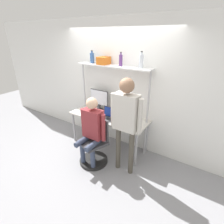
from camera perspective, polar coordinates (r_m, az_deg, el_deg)
ground_plane at (r=3.91m, az=-4.01°, el=-13.21°), size 12.00×12.00×0.00m
wall_back at (r=3.82m, az=1.75°, el=8.66°), size 8.00×0.06×2.70m
desk at (r=3.79m, az=-1.18°, el=-2.47°), size 1.73×0.64×0.75m
shelf_unit at (r=3.63m, az=0.30°, el=10.72°), size 1.64×0.27×1.80m
monitor at (r=3.96m, az=-4.22°, el=4.21°), size 0.47×0.21×0.48m
laptop at (r=3.64m, az=-1.15°, el=-1.04°), size 0.30×0.23×0.23m
cell_phone at (r=3.48m, az=1.45°, el=-3.38°), size 0.07×0.15×0.01m
office_chair at (r=3.54m, az=-5.59°, el=-11.92°), size 0.59×0.59×0.94m
person_seated at (r=3.24m, az=-6.66°, el=-4.84°), size 0.55×0.47×1.36m
person_standing at (r=2.88m, az=4.53°, el=-1.13°), size 0.58×0.24×1.77m
bottle_blue at (r=3.87m, az=-6.51°, el=17.17°), size 0.09×0.09×0.26m
bottle_purple at (r=3.47m, az=2.88°, el=16.53°), size 0.07×0.07×0.26m
bottle_clear at (r=3.28m, az=9.50°, el=16.05°), size 0.08×0.08×0.29m
storage_box at (r=3.70m, az=-2.77°, el=16.43°), size 0.21×0.23×0.15m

